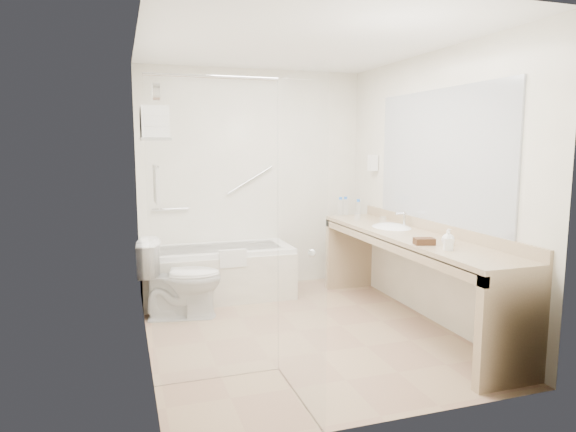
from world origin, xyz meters
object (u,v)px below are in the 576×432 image
object	(u,v)px
vanity_counter	(410,257)
amenity_basket	(424,241)
toilet	(181,279)
water_bottle_left	(341,208)
bathtub	(218,272)

from	to	relation	value
vanity_counter	amenity_basket	xyz separation A→B (m)	(-0.16, -0.47, 0.24)
toilet	water_bottle_left	world-z (taller)	water_bottle_left
bathtub	vanity_counter	distance (m)	2.09
vanity_counter	toilet	world-z (taller)	vanity_counter
vanity_counter	water_bottle_left	world-z (taller)	water_bottle_left
bathtub	water_bottle_left	bearing A→B (deg)	-5.75
bathtub	water_bottle_left	xyz separation A→B (m)	(1.38, -0.14, 0.67)
vanity_counter	toilet	bearing A→B (deg)	156.71
bathtub	amenity_basket	distance (m)	2.38
vanity_counter	water_bottle_left	size ratio (longest dim) A/B	12.31
vanity_counter	water_bottle_left	bearing A→B (deg)	96.39
bathtub	vanity_counter	size ratio (longest dim) A/B	0.59
toilet	amenity_basket	world-z (taller)	amenity_basket
vanity_counter	bathtub	bearing A→B (deg)	137.65
toilet	vanity_counter	bearing A→B (deg)	-103.50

